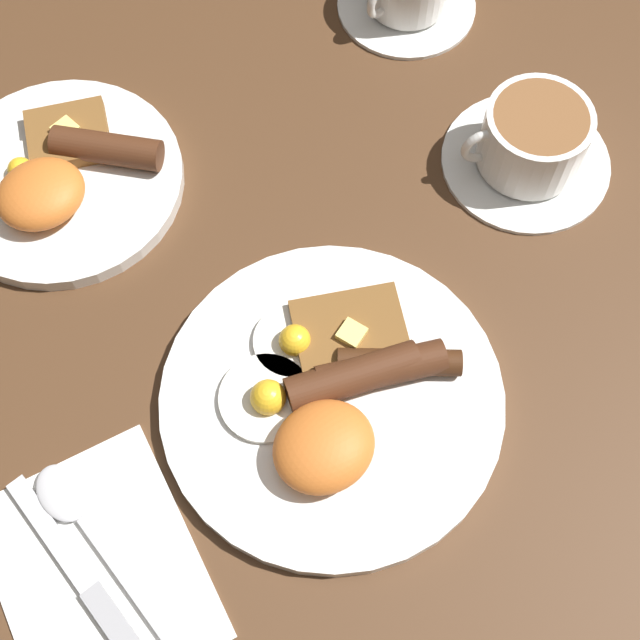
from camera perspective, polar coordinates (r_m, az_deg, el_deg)
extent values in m
plane|color=#4C301C|center=(0.74, 0.76, -5.32)|extent=(3.00, 3.00, 0.00)
cylinder|color=white|center=(0.73, 0.77, -5.12)|extent=(0.28, 0.28, 0.01)
cylinder|color=white|center=(0.72, -3.51, -5.02)|extent=(0.08, 0.08, 0.01)
sphere|color=yellow|center=(0.71, -3.34, -4.96)|extent=(0.03, 0.03, 0.03)
cylinder|color=white|center=(0.74, -1.94, -1.49)|extent=(0.07, 0.07, 0.01)
sphere|color=yellow|center=(0.73, -1.80, -1.41)|extent=(0.03, 0.03, 0.03)
ellipsoid|color=orange|center=(0.69, 0.25, -8.11)|extent=(0.08, 0.07, 0.04)
cylinder|color=#402210|center=(0.73, 5.10, -2.70)|extent=(0.09, 0.08, 0.02)
cylinder|color=#4B2816|center=(0.72, 3.94, -3.16)|extent=(0.11, 0.06, 0.03)
cylinder|color=#4B2816|center=(0.72, 2.18, -3.71)|extent=(0.11, 0.06, 0.03)
cube|color=brown|center=(0.74, 2.02, -1.17)|extent=(0.12, 0.11, 0.01)
cube|color=#F4E072|center=(0.73, 2.04, -0.85)|extent=(0.03, 0.03, 0.01)
cylinder|color=white|center=(0.86, -16.14, 8.58)|extent=(0.22, 0.22, 0.01)
cylinder|color=white|center=(0.86, -18.53, 8.53)|extent=(0.08, 0.08, 0.01)
sphere|color=yellow|center=(0.86, -18.61, 9.09)|extent=(0.02, 0.02, 0.02)
ellipsoid|color=orange|center=(0.83, -17.46, 7.71)|extent=(0.08, 0.07, 0.04)
cylinder|color=#492715|center=(0.85, -13.49, 10.64)|extent=(0.09, 0.09, 0.03)
cube|color=brown|center=(0.87, -15.81, 11.29)|extent=(0.09, 0.09, 0.01)
cube|color=#F4E072|center=(0.87, -15.98, 11.68)|extent=(0.02, 0.02, 0.01)
cylinder|color=white|center=(0.87, 13.04, 9.92)|extent=(0.16, 0.16, 0.01)
cylinder|color=white|center=(0.84, 13.54, 11.28)|extent=(0.10, 0.10, 0.06)
cylinder|color=brown|center=(0.82, 13.98, 12.46)|extent=(0.08, 0.08, 0.00)
torus|color=white|center=(0.82, 10.43, 10.90)|extent=(0.04, 0.02, 0.04)
cylinder|color=white|center=(0.98, 5.55, 19.50)|extent=(0.14, 0.14, 0.01)
cube|color=white|center=(0.72, -14.03, -15.27)|extent=(0.17, 0.20, 0.01)
cube|color=silver|center=(0.73, -16.83, -12.94)|extent=(0.02, 0.11, 0.00)
cube|color=#9E9EA3|center=(0.71, -12.52, -19.14)|extent=(0.03, 0.09, 0.01)
ellipsoid|color=silver|center=(0.74, -16.17, -10.58)|extent=(0.04, 0.05, 0.01)
cube|color=silver|center=(0.71, -12.08, -16.37)|extent=(0.02, 0.13, 0.00)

